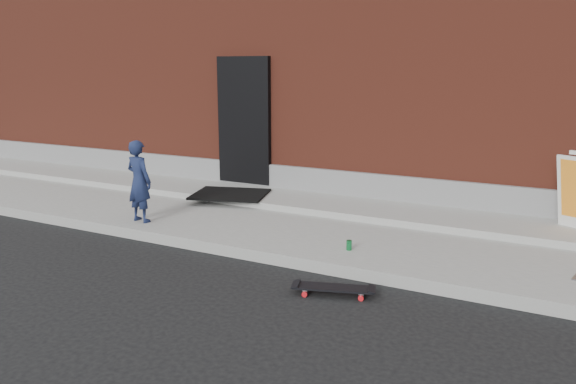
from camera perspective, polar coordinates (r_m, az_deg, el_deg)
The scene contains 8 objects.
ground at distance 6.66m, azimuth 1.21°, elevation -7.94°, with size 80.00×80.00×0.00m, color black.
sidewalk at distance 7.94m, azimuth 6.08°, elevation -4.04°, with size 20.00×3.00×0.15m, color gray.
apron at distance 8.72m, azimuth 8.30°, elevation -1.74°, with size 20.00×1.20×0.10m, color gray.
building at distance 12.89m, azimuth 15.70°, elevation 12.82°, with size 20.00×8.10×5.00m.
child at distance 8.29m, azimuth -14.89°, elevation 1.06°, with size 0.43×0.28×1.18m, color #182143.
skateboard at distance 5.95m, azimuth 4.63°, elevation -9.73°, with size 0.86×0.46×0.09m.
soda_can at distance 6.91m, azimuth 6.22°, elevation -5.39°, with size 0.07×0.07×0.12m, color #1B8A42.
doormat at distance 9.40m, azimuth -5.89°, elevation -0.22°, with size 1.19×0.96×0.03m, color black.
Camera 1 is at (2.79, -5.59, 2.33)m, focal length 35.00 mm.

